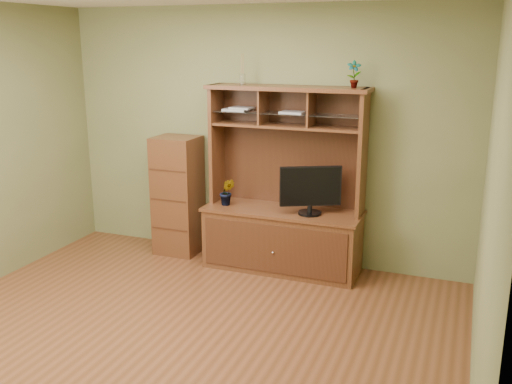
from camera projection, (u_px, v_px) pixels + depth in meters
The scene contains 8 objects.
room at pixel (169, 176), 4.28m from camera, with size 4.54×4.04×2.74m.
media_hutch at pixel (283, 221), 5.93m from camera, with size 1.66×0.61×1.90m.
monitor at pixel (310, 189), 5.65m from camera, with size 0.57×0.32×0.49m.
orchid_plant at pixel (227, 192), 6.00m from camera, with size 0.16×0.13×0.29m, color #316121.
top_plant at pixel (354, 74), 5.39m from camera, with size 0.14×0.09×0.26m, color #3C6D26.
reed_diffuser at pixel (242, 73), 5.78m from camera, with size 0.06×0.06×0.31m.
magazines at pixel (256, 110), 5.83m from camera, with size 0.87×0.20×0.04m.
side_cabinet at pixel (178, 195), 6.37m from camera, with size 0.47×0.43×1.32m.
Camera 1 is at (2.11, -3.65, 2.34)m, focal length 40.00 mm.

